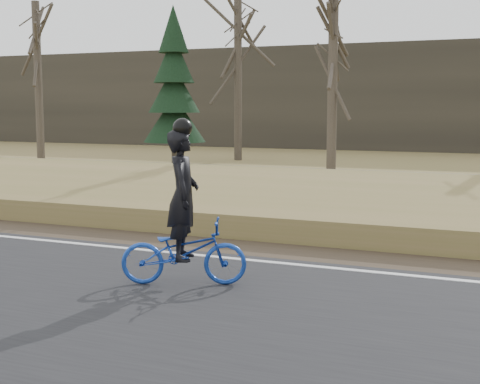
% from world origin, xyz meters
% --- Properties ---
extents(ground, '(120.00, 120.00, 0.00)m').
position_xyz_m(ground, '(0.00, 0.00, 0.00)').
color(ground, olive).
rests_on(ground, ground).
extents(road, '(120.00, 6.00, 0.06)m').
position_xyz_m(road, '(0.00, -2.50, 0.03)').
color(road, black).
rests_on(road, ground).
extents(edge_line, '(120.00, 0.12, 0.01)m').
position_xyz_m(edge_line, '(0.00, 0.20, 0.07)').
color(edge_line, silver).
rests_on(edge_line, road).
extents(shoulder, '(120.00, 1.60, 0.04)m').
position_xyz_m(shoulder, '(0.00, 1.20, 0.02)').
color(shoulder, '#473A2B').
rests_on(shoulder, ground).
extents(embankment, '(120.00, 5.00, 0.44)m').
position_xyz_m(embankment, '(0.00, 4.20, 0.22)').
color(embankment, olive).
rests_on(embankment, ground).
extents(ballast, '(120.00, 3.00, 0.45)m').
position_xyz_m(ballast, '(0.00, 8.00, 0.23)').
color(ballast, slate).
rests_on(ballast, ground).
extents(railroad, '(120.00, 2.40, 0.29)m').
position_xyz_m(railroad, '(0.00, 8.00, 0.53)').
color(railroad, black).
rests_on(railroad, ballast).
extents(treeline_backdrop, '(120.00, 4.00, 6.00)m').
position_xyz_m(treeline_backdrop, '(0.00, 30.00, 3.00)').
color(treeline_backdrop, '#383328').
rests_on(treeline_backdrop, ground).
extents(cyclist, '(1.81, 1.19, 2.26)m').
position_xyz_m(cyclist, '(1.71, -1.46, 0.80)').
color(cyclist, '#173CA0').
rests_on(cyclist, road).
extents(bare_tree_far_left, '(0.36, 0.36, 7.15)m').
position_xyz_m(bare_tree_far_left, '(-14.47, 15.24, 3.57)').
color(bare_tree_far_left, brown).
rests_on(bare_tree_far_left, ground).
extents(bare_tree_left, '(0.36, 0.36, 7.91)m').
position_xyz_m(bare_tree_left, '(-6.32, 19.19, 3.95)').
color(bare_tree_left, brown).
rests_on(bare_tree_left, ground).
extents(bare_tree_near_left, '(0.36, 0.36, 7.43)m').
position_xyz_m(bare_tree_near_left, '(-0.73, 15.05, 3.72)').
color(bare_tree_near_left, brown).
rests_on(bare_tree_near_left, ground).
extents(conifer, '(2.60, 2.60, 6.63)m').
position_xyz_m(conifer, '(-7.58, 15.38, 3.14)').
color(conifer, brown).
rests_on(conifer, ground).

